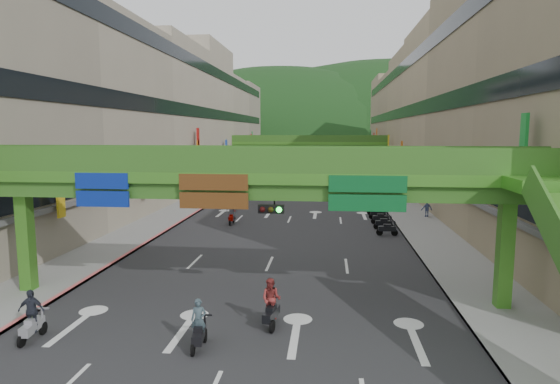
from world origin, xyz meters
name	(u,v)px	position (x,y,z in m)	size (l,w,h in m)	color
ground	(225,364)	(0.00, 0.00, 0.00)	(320.00, 320.00, 0.00)	black
road_slab	(304,187)	(0.00, 50.00, 0.01)	(18.00, 140.00, 0.02)	#28282B
sidewalk_left	(226,186)	(-11.00, 50.00, 0.07)	(4.00, 140.00, 0.15)	gray
sidewalk_right	(384,188)	(11.00, 50.00, 0.07)	(4.00, 140.00, 0.15)	gray
curb_left	(239,186)	(-9.10, 50.00, 0.09)	(0.20, 140.00, 0.18)	#CC5959
curb_right	(370,188)	(9.10, 50.00, 0.09)	(0.20, 140.00, 0.18)	gray
building_row_left	(170,119)	(-18.93, 50.00, 9.46)	(12.80, 95.00, 19.00)	#9E937F
building_row_right	(447,118)	(18.93, 50.00, 9.46)	(12.80, 95.00, 19.00)	gray
overpass_near	(271,191)	(0.93, 5.38, 5.21)	(28.00, 12.27, 7.10)	#4C9E2D
overpass_far	(309,145)	(0.00, 65.00, 5.40)	(28.00, 2.20, 7.10)	#4C9E2D
hill_left	(279,152)	(-15.00, 160.00, 0.00)	(168.00, 140.00, 112.00)	#1C4419
hill_right	(382,150)	(25.00, 180.00, 0.00)	(208.00, 176.00, 128.00)	#1C4419
bunting_string	(293,150)	(0.00, 30.00, 5.96)	(26.00, 0.36, 0.47)	black
scooter_rider_near	(199,326)	(-1.14, 1.00, 0.84)	(0.64, 1.60, 1.85)	black
scooter_rider_mid	(271,302)	(1.20, 3.13, 1.02)	(0.90, 1.59, 1.99)	black
scooter_rider_left	(31,315)	(-7.50, 1.00, 0.98)	(0.99, 1.60, 1.97)	gray
scooter_rider_far	(232,211)	(-4.64, 23.38, 1.13)	(0.94, 1.60, 2.20)	#790500
parked_scooter_row	(381,218)	(7.80, 24.72, 0.52)	(1.60, 9.35, 1.08)	black
car_silver	(263,176)	(-7.00, 58.45, 0.70)	(1.47, 4.22, 1.39)	#B6B5BF
car_yellow	(333,176)	(4.17, 59.92, 0.75)	(1.77, 4.40, 1.50)	orange
pedestrian_red	(394,202)	(9.80, 31.23, 0.94)	(0.91, 0.71, 1.88)	maroon
pedestrian_dark	(411,197)	(12.20, 36.21, 0.75)	(0.88, 0.37, 1.51)	#24262B
pedestrian_blue	(427,209)	(12.20, 27.96, 0.81)	(0.76, 0.49, 1.63)	navy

